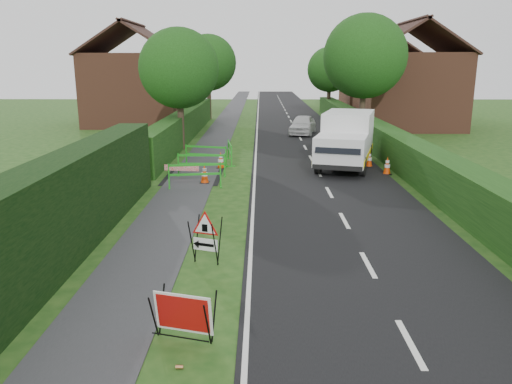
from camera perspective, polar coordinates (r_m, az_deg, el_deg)
name	(u,v)px	position (r m, az deg, el deg)	size (l,w,h in m)	color
ground	(265,283)	(11.26, 1.01, -10.32)	(120.00, 120.00, 0.00)	#194112
road_surface	(289,118)	(45.55, 3.82, 8.44)	(6.00, 90.00, 0.02)	black
footpath	(228,118)	(45.57, -3.17, 8.45)	(2.00, 90.00, 0.02)	#2D2D30
hedge_west_near	(41,282)	(12.28, -23.36, -9.40)	(1.10, 18.00, 2.50)	black
hedge_west_far	(185,139)	(32.94, -8.09, 6.04)	(1.00, 24.00, 1.80)	#14380F
hedge_east	(384,155)	(27.46, 14.46, 4.07)	(1.20, 50.00, 1.50)	#14380F
house_west	(136,88)	(41.47, -13.58, 11.50)	(7.50, 7.40, 7.88)	brown
house_east_a	(408,89)	(39.85, 17.02, 11.18)	(7.50, 7.40, 7.88)	brown
house_east_b	(379,83)	(53.64, 13.86, 12.06)	(7.50, 7.40, 7.88)	brown
tree_nw	(179,68)	(28.59, -8.80, 13.78)	(4.40, 4.40, 6.70)	#2D2116
tree_ne	(365,57)	(32.88, 12.34, 14.89)	(5.20, 5.20, 7.79)	#2D2116
tree_fw	(208,63)	(44.46, -5.47, 14.49)	(4.80, 4.80, 7.24)	#2D2116
tree_fe	(330,70)	(48.67, 8.43, 13.67)	(4.20, 4.20, 6.33)	#2D2116
red_rect_sign	(183,314)	(8.98, -8.32, -13.64)	(1.16, 0.88, 0.89)	black
triangle_sign	(204,233)	(12.02, -5.98, -4.73)	(0.98, 0.98, 1.13)	black
works_van	(346,139)	(23.85, 10.28, 6.03)	(3.57, 5.87, 2.52)	silver
traffic_cone_0	(387,166)	(22.66, 14.76, 2.94)	(0.38, 0.38, 0.79)	black
traffic_cone_1	(369,159)	(24.15, 12.80, 3.74)	(0.38, 0.38, 0.79)	black
traffic_cone_2	(352,146)	(27.61, 10.86, 5.14)	(0.38, 0.38, 0.79)	black
traffic_cone_3	(205,174)	(20.37, -5.90, 2.09)	(0.38, 0.38, 0.79)	black
traffic_cone_4	(221,160)	(23.23, -4.06, 3.65)	(0.38, 0.38, 0.79)	black
ped_barrier_0	(195,172)	(19.56, -7.01, 2.26)	(2.09, 0.66, 1.00)	#1B951B
ped_barrier_1	(201,162)	(21.60, -6.26, 3.43)	(2.07, 0.39, 1.00)	#1B951B
ped_barrier_2	(206,153)	(23.81, -5.75, 4.46)	(2.08, 0.84, 1.00)	#1B951B
ped_barrier_3	(230,150)	(24.55, -3.01, 4.82)	(0.63, 2.09, 1.00)	#1B951B
redwhite_plank	(182,178)	(21.47, -8.46, 1.57)	(1.50, 0.04, 0.25)	red
litter_can	(180,369)	(8.51, -8.74, -19.36)	(0.07, 0.07, 0.12)	#BF7F4C
hatchback_car	(303,125)	(34.92, 5.36, 7.67)	(1.55, 3.86, 1.31)	silver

